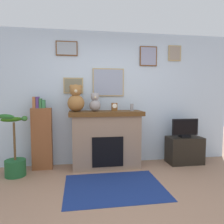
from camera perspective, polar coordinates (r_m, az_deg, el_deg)
The scene contains 12 objects.
ground_plane at distance 2.73m, azimuth 4.74°, elevation -25.54°, with size 12.00×12.00×0.00m, color #9A745B.
back_wall at distance 4.33m, azimuth -1.52°, elevation 3.75°, with size 5.20×0.15×2.60m.
fireplace at distance 4.10m, azimuth -1.63°, elevation -7.12°, with size 1.37×0.56×1.06m.
bookshelf at distance 4.15m, azimuth -18.18°, elevation -6.18°, with size 0.36×0.16×1.34m.
potted_plant at distance 4.03m, azimuth -24.36°, elevation -10.87°, with size 0.51×0.51×1.06m.
tv_stand at distance 4.59m, azimuth 18.70°, elevation -9.57°, with size 0.68×0.40×0.53m, color black.
television at distance 4.51m, azimuth 18.85°, elevation -4.16°, with size 0.54×0.14×0.37m.
area_rug at distance 3.38m, azimuth 0.59°, elevation -19.25°, with size 1.46×1.15×0.01m, color navy.
candle_jar at distance 4.09m, azimuth 5.29°, elevation 1.25°, with size 0.06×0.06×0.14m, color gray.
mantel_clock at distance 4.02m, azimuth 0.63°, elevation 1.34°, with size 0.11×0.08×0.15m.
teddy_bear_brown at distance 3.96m, azimuth -9.57°, elevation 3.34°, with size 0.31×0.31×0.50m.
teddy_bear_cream at distance 3.97m, azimuth -4.54°, elevation 2.42°, with size 0.21×0.21×0.35m.
Camera 1 is at (-0.58, -2.29, 1.37)m, focal length 34.37 mm.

